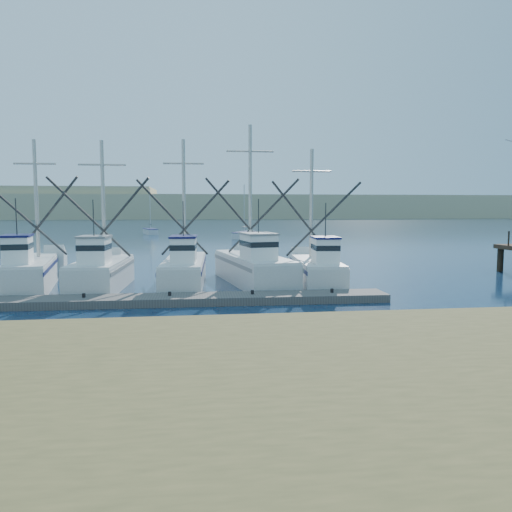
{
  "coord_description": "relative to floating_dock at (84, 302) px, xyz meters",
  "views": [
    {
      "loc": [
        -3.63,
        -18.4,
        4.61
      ],
      "look_at": [
        -0.21,
        8.0,
        2.03
      ],
      "focal_mm": 35.0,
      "sensor_mm": 36.0,
      "label": 1
    }
  ],
  "objects": [
    {
      "name": "dune_ridge",
      "position": [
        8.71,
        204.35,
        4.8
      ],
      "size": [
        360.0,
        60.0,
        10.0
      ],
      "primitive_type": "cube",
      "color": "tan",
      "rests_on": "ground"
    },
    {
      "name": "floating_dock",
      "position": [
        0.0,
        0.0,
        0.0
      ],
      "size": [
        29.33,
        2.36,
        0.39
      ],
      "primitive_type": "cube",
      "rotation": [
        0.0,
        0.0,
        -0.01
      ],
      "color": "#57524E",
      "rests_on": "ground"
    },
    {
      "name": "sailboat_far",
      "position": [
        -2.04,
        64.52,
        0.3
      ],
      "size": [
        3.11,
        6.48,
        8.1
      ],
      "rotation": [
        0.0,
        0.0,
        0.25
      ],
      "color": "silver",
      "rests_on": "ground"
    },
    {
      "name": "sailboat_near",
      "position": [
        13.05,
        51.17,
        0.29
      ],
      "size": [
        4.33,
        6.74,
        8.1
      ],
      "rotation": [
        0.0,
        0.0,
        -0.4
      ],
      "color": "silver",
      "rests_on": "ground"
    },
    {
      "name": "trawler_fleet",
      "position": [
        0.87,
        5.11,
        0.78
      ],
      "size": [
        28.12,
        9.63,
        9.78
      ],
      "color": "silver",
      "rests_on": "ground"
    },
    {
      "name": "ground",
      "position": [
        8.71,
        -5.65,
        -0.2
      ],
      "size": [
        500.0,
        500.0,
        0.0
      ],
      "primitive_type": "plane",
      "color": "#0D1D3B",
      "rests_on": "ground"
    }
  ]
}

